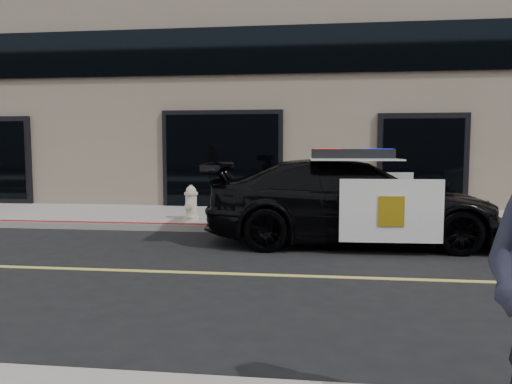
# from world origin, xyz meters

# --- Properties ---
(ground) EXTENTS (120.00, 120.00, 0.00)m
(ground) POSITION_xyz_m (0.00, 0.00, 0.00)
(ground) COLOR black
(ground) RESTS_ON ground
(sidewalk_n) EXTENTS (60.00, 3.50, 0.15)m
(sidewalk_n) POSITION_xyz_m (0.00, 5.25, 0.07)
(sidewalk_n) COLOR gray
(sidewalk_n) RESTS_ON ground
(building_n) EXTENTS (60.00, 7.00, 12.00)m
(building_n) POSITION_xyz_m (0.00, 10.50, 6.00)
(building_n) COLOR #756856
(building_n) RESTS_ON ground
(police_car) EXTENTS (2.74, 5.67, 1.81)m
(police_car) POSITION_xyz_m (2.35, 2.59, 0.81)
(police_car) COLOR black
(police_car) RESTS_ON ground
(fire_hydrant) EXTENTS (0.37, 0.51, 0.81)m
(fire_hydrant) POSITION_xyz_m (-1.23, 4.28, 0.53)
(fire_hydrant) COLOR beige
(fire_hydrant) RESTS_ON sidewalk_n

